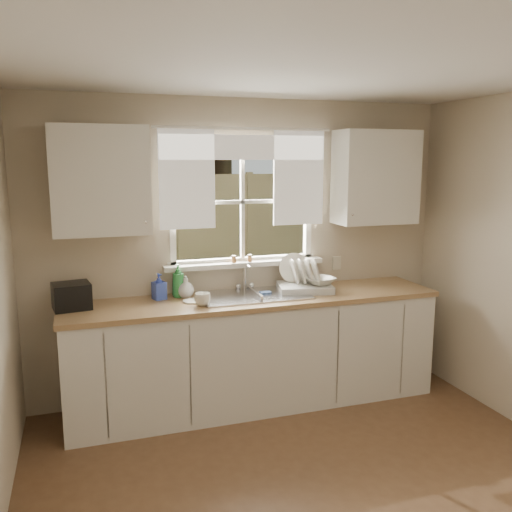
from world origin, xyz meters
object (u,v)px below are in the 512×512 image
object	(u,v)px
dish_rack	(304,283)
cup	(202,299)
soap_bottle_a	(178,281)
black_appliance	(72,296)

from	to	relation	value
dish_rack	cup	bearing A→B (deg)	-168.28
soap_bottle_a	cup	bearing A→B (deg)	-81.67
cup	black_appliance	bearing A→B (deg)	150.20
soap_bottle_a	black_appliance	distance (m)	0.82
dish_rack	soap_bottle_a	distance (m)	1.05
soap_bottle_a	dish_rack	bearing A→B (deg)	-20.31
soap_bottle_a	black_appliance	world-z (taller)	soap_bottle_a
black_appliance	dish_rack	bearing A→B (deg)	-9.13
dish_rack	black_appliance	xyz separation A→B (m)	(-1.86, 0.03, 0.03)
soap_bottle_a	black_appliance	xyz separation A→B (m)	(-0.81, -0.10, -0.04)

